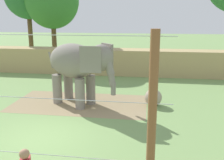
# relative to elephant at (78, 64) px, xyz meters

# --- Properties ---
(ground_plane) EXTENTS (120.00, 120.00, 0.00)m
(ground_plane) POSITION_rel_elephant_xyz_m (-0.39, -3.81, -2.11)
(ground_plane) COLOR #759956
(dirt_patch) EXTENTS (6.95, 3.69, 0.01)m
(dirt_patch) POSITION_rel_elephant_xyz_m (-0.01, 0.19, -2.11)
(dirt_patch) COLOR #937F5B
(dirt_patch) RESTS_ON ground
(embankment_wall) EXTENTS (36.00, 1.80, 1.94)m
(embankment_wall) POSITION_rel_elephant_xyz_m (-0.39, 7.51, -1.14)
(embankment_wall) COLOR tan
(embankment_wall) RESTS_ON ground
(elephant) EXTENTS (3.97, 2.83, 3.19)m
(elephant) POSITION_rel_elephant_xyz_m (0.00, 0.00, 0.00)
(elephant) COLOR gray
(elephant) RESTS_ON ground
(enrichment_ball) EXTENTS (0.87, 0.87, 0.87)m
(enrichment_ball) POSITION_rel_elephant_xyz_m (3.77, 0.39, -1.68)
(enrichment_ball) COLOR gray
(enrichment_ball) RESTS_ON ground
(cable_fence) EXTENTS (9.03, 0.23, 4.16)m
(cable_fence) POSITION_rel_elephant_xyz_m (-0.39, -6.20, -0.02)
(cable_fence) COLOR brown
(cable_fence) RESTS_ON ground
(tree_left_of_centre) EXTENTS (4.85, 4.85, 8.36)m
(tree_left_of_centre) POSITION_rel_elephant_xyz_m (-5.45, 11.20, 3.68)
(tree_left_of_centre) COLOR brown
(tree_left_of_centre) RESTS_ON ground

